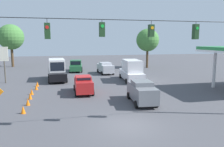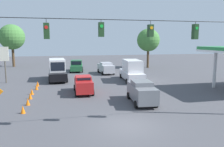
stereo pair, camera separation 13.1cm
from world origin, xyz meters
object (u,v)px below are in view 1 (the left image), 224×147
(traffic_cone_third, at_px, (30,96))
(tree_horizon_left, at_px, (11,37))
(traffic_cone_nearest, at_px, (23,110))
(box_truck_white_oncoming_far, at_px, (131,70))
(traffic_cone_fourth, at_px, (32,92))
(sedan_silver_oncoming_deep, at_px, (105,68))
(sedan_red_withflow_mid, at_px, (83,84))
(traffic_cone_fifth, at_px, (36,87))
(traffic_cone_farthest, at_px, (37,84))
(tree_horizon_right, at_px, (148,40))
(sedan_grey_crossing_near, at_px, (142,91))
(overhead_signal_span, at_px, (127,52))
(box_truck_black_withflow_far, at_px, (57,70))
(traffic_cone_second, at_px, (28,102))
(pickup_truck_green_withflow_deep, at_px, (76,66))

(traffic_cone_third, height_order, tree_horizon_left, tree_horizon_left)
(traffic_cone_nearest, height_order, tree_horizon_left, tree_horizon_left)
(box_truck_white_oncoming_far, relative_size, traffic_cone_fourth, 10.78)
(sedan_silver_oncoming_deep, distance_m, sedan_red_withflow_mid, 14.01)
(box_truck_white_oncoming_far, xyz_separation_m, traffic_cone_fifth, (12.35, 3.09, -1.13))
(traffic_cone_nearest, bearing_deg, traffic_cone_fifth, -90.32)
(traffic_cone_fifth, bearing_deg, sedan_red_withflow_mid, 151.96)
(traffic_cone_fifth, bearing_deg, traffic_cone_farthest, -87.48)
(traffic_cone_fifth, height_order, tree_horizon_right, tree_horizon_right)
(sedan_grey_crossing_near, height_order, tree_horizon_right, tree_horizon_right)
(traffic_cone_nearest, bearing_deg, overhead_signal_span, 151.10)
(overhead_signal_span, height_order, traffic_cone_fifth, overhead_signal_span)
(traffic_cone_farthest, xyz_separation_m, tree_horizon_right, (-20.18, -14.67, 5.35))
(box_truck_white_oncoming_far, xyz_separation_m, sedan_red_withflow_mid, (7.25, 5.81, -0.48))
(box_truck_black_withflow_far, distance_m, traffic_cone_fifth, 6.49)
(traffic_cone_second, bearing_deg, tree_horizon_right, -131.41)
(traffic_cone_fourth, height_order, tree_horizon_right, tree_horizon_right)
(sedan_grey_crossing_near, relative_size, sedan_silver_oncoming_deep, 1.02)
(box_truck_white_oncoming_far, relative_size, sedan_red_withflow_mid, 1.54)
(traffic_cone_nearest, xyz_separation_m, traffic_cone_fourth, (0.14, -6.10, 0.00))
(traffic_cone_farthest, distance_m, tree_horizon_right, 25.52)
(sedan_grey_crossing_near, height_order, traffic_cone_third, sedan_grey_crossing_near)
(sedan_silver_oncoming_deep, relative_size, tree_horizon_right, 0.58)
(sedan_grey_crossing_near, bearing_deg, traffic_cone_nearest, 4.57)
(sedan_silver_oncoming_deep, distance_m, tree_horizon_left, 23.17)
(sedan_silver_oncoming_deep, bearing_deg, sedan_red_withflow_mid, 69.27)
(sedan_grey_crossing_near, distance_m, sedan_red_withflow_mid, 6.84)
(pickup_truck_green_withflow_deep, bearing_deg, box_truck_black_withflow_far, 69.06)
(tree_horizon_left, bearing_deg, box_truck_black_withflow_far, 117.41)
(overhead_signal_span, distance_m, tree_horizon_left, 39.72)
(overhead_signal_span, relative_size, sedan_silver_oncoming_deep, 4.06)
(sedan_grey_crossing_near, distance_m, tree_horizon_right, 26.70)
(box_truck_black_withflow_far, bearing_deg, box_truck_white_oncoming_far, 164.04)
(box_truck_white_oncoming_far, bearing_deg, overhead_signal_span, 71.09)
(traffic_cone_second, distance_m, traffic_cone_third, 2.09)
(traffic_cone_fifth, bearing_deg, pickup_truck_green_withflow_deep, -110.63)
(sedan_silver_oncoming_deep, bearing_deg, pickup_truck_green_withflow_deep, -39.66)
(box_truck_white_oncoming_far, height_order, traffic_cone_fourth, box_truck_white_oncoming_far)
(sedan_silver_oncoming_deep, height_order, traffic_cone_second, sedan_silver_oncoming_deep)
(sedan_grey_crossing_near, xyz_separation_m, traffic_cone_second, (9.90, -1.41, -0.73))
(tree_horizon_right, bearing_deg, traffic_cone_nearest, 51.16)
(pickup_truck_green_withflow_deep, distance_m, traffic_cone_fourth, 17.51)
(sedan_grey_crossing_near, height_order, tree_horizon_left, tree_horizon_left)
(box_truck_white_oncoming_far, height_order, tree_horizon_right, tree_horizon_right)
(pickup_truck_green_withflow_deep, relative_size, traffic_cone_fifth, 8.84)
(sedan_silver_oncoming_deep, distance_m, traffic_cone_third, 17.72)
(sedan_grey_crossing_near, bearing_deg, traffic_cone_fourth, -27.77)
(traffic_cone_third, xyz_separation_m, tree_horizon_left, (7.34, -28.72, 5.99))
(pickup_truck_green_withflow_deep, bearing_deg, sedan_red_withflow_mid, 89.09)
(traffic_cone_second, bearing_deg, overhead_signal_span, 139.12)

